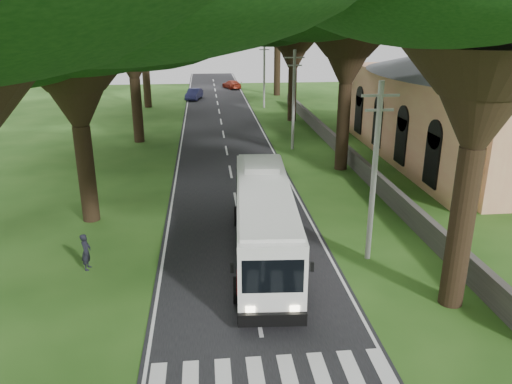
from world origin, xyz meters
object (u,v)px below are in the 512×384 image
(pole_far, at_px, (264,73))
(coach_bus, at_px, (264,219))
(distant_car_c, at_px, (232,84))
(distant_car_b, at_px, (194,94))
(church, at_px, (469,95))
(pole_near, at_px, (374,171))
(pedestrian, at_px, (86,252))
(pole_mid, at_px, (294,99))

(pole_far, xyz_separation_m, coach_bus, (-4.70, -39.32, -2.35))
(distant_car_c, bearing_deg, distant_car_b, 41.08)
(church, distance_m, pole_far, 27.41)
(pole_near, bearing_deg, pole_far, 90.00)
(pedestrian, bearing_deg, pole_near, -86.05)
(pole_mid, distance_m, distant_car_c, 37.55)
(pole_near, xyz_separation_m, pedestrian, (-12.51, 0.26, -3.35))
(pole_far, xyz_separation_m, distant_car_b, (-8.50, 7.22, -3.45))
(pedestrian, bearing_deg, distant_car_b, 0.26)
(church, relative_size, pole_far, 3.00)
(pole_mid, relative_size, distant_car_c, 1.86)
(church, bearing_deg, distant_car_b, 123.37)
(pole_mid, height_order, pole_far, same)
(pole_far, distance_m, coach_bus, 39.67)
(church, relative_size, distant_car_b, 5.62)
(church, height_order, coach_bus, church)
(church, relative_size, pole_mid, 3.00)
(pole_far, distance_m, distant_car_b, 11.67)
(distant_car_b, bearing_deg, coach_bus, -71.96)
(pole_far, bearing_deg, coach_bus, -96.81)
(church, distance_m, pole_mid, 13.16)
(church, xyz_separation_m, distant_car_b, (-20.86, 31.67, -4.18))
(coach_bus, relative_size, pedestrian, 7.06)
(pole_mid, relative_size, coach_bus, 0.68)
(church, xyz_separation_m, pedestrian, (-24.87, -15.29, -4.08))
(distant_car_b, bearing_deg, pole_far, -26.97)
(coach_bus, height_order, pedestrian, coach_bus)
(church, bearing_deg, pole_mid, 160.19)
(church, bearing_deg, coach_bus, -138.93)
(pole_far, bearing_deg, pole_near, -90.00)
(coach_bus, bearing_deg, distant_car_c, 92.04)
(pole_mid, bearing_deg, coach_bus, -103.66)
(pole_near, xyz_separation_m, distant_car_b, (-8.50, 47.22, -3.45))
(pole_near, distance_m, pole_mid, 20.00)
(coach_bus, xyz_separation_m, distant_car_b, (-3.80, 46.54, -1.10))
(church, height_order, pedestrian, church)
(pole_near, height_order, pedestrian, pole_near)
(pole_far, xyz_separation_m, pedestrian, (-12.51, -39.74, -3.35))
(distant_car_b, bearing_deg, pedestrian, -81.51)
(church, xyz_separation_m, pole_far, (-12.36, 24.45, -0.73))
(coach_bus, bearing_deg, pole_far, 87.04)
(distant_car_b, bearing_deg, pole_mid, -59.28)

